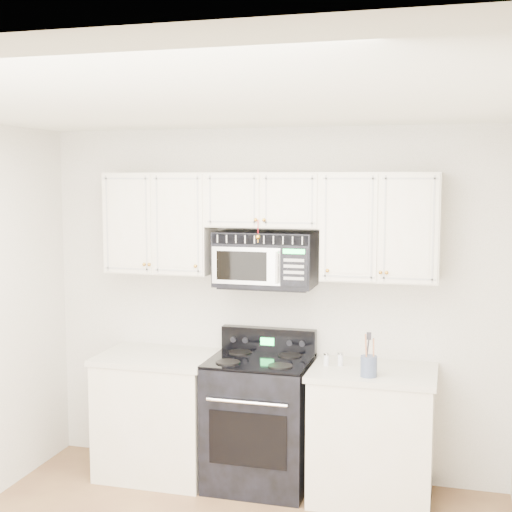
% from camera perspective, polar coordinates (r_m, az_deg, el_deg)
% --- Properties ---
extents(room, '(3.51, 3.51, 2.61)m').
position_cam_1_polar(room, '(3.74, -5.32, -8.15)').
color(room, olive).
rests_on(room, ground).
extents(base_cabinet_left, '(0.86, 0.65, 0.92)m').
position_cam_1_polar(base_cabinet_left, '(5.56, -7.79, -12.74)').
color(base_cabinet_left, silver).
rests_on(base_cabinet_left, ground).
extents(base_cabinet_right, '(0.86, 0.65, 0.92)m').
position_cam_1_polar(base_cabinet_right, '(5.18, 9.27, -14.23)').
color(base_cabinet_right, silver).
rests_on(base_cabinet_right, ground).
extents(range, '(0.72, 0.66, 1.11)m').
position_cam_1_polar(range, '(5.30, 0.29, -12.97)').
color(range, black).
rests_on(range, ground).
extents(upper_cabinets, '(2.44, 0.37, 0.75)m').
position_cam_1_polar(upper_cabinets, '(5.15, 0.84, 2.94)').
color(upper_cabinets, silver).
rests_on(upper_cabinets, ground).
extents(microwave, '(0.71, 0.41, 0.39)m').
position_cam_1_polar(microwave, '(5.16, 0.76, -0.24)').
color(microwave, black).
rests_on(microwave, ground).
extents(utensil_crock, '(0.11, 0.11, 0.30)m').
position_cam_1_polar(utensil_crock, '(4.83, 9.02, -8.65)').
color(utensil_crock, '#404E6C').
rests_on(utensil_crock, base_cabinet_right).
extents(shaker_salt, '(0.04, 0.04, 0.09)m').
position_cam_1_polar(shaker_salt, '(5.07, 5.64, -8.22)').
color(shaker_salt, silver).
rests_on(shaker_salt, base_cabinet_right).
extents(shaker_pepper, '(0.04, 0.04, 0.09)m').
position_cam_1_polar(shaker_pepper, '(5.08, 6.77, -8.18)').
color(shaker_pepper, silver).
rests_on(shaker_pepper, base_cabinet_right).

